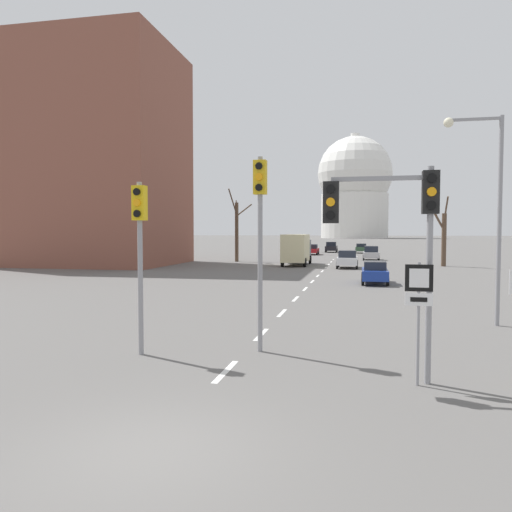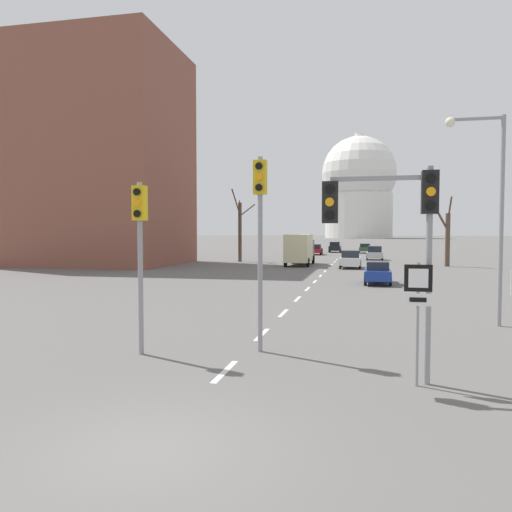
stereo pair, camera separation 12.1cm
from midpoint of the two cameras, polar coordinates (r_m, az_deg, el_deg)
ground_plane at (r=8.60m, az=-12.08°, el=-20.94°), size 800.00×800.00×0.00m
lane_stripe_0 at (r=12.64m, az=-3.29°, el=-13.02°), size 0.16×2.00×0.01m
lane_stripe_1 at (r=16.89m, az=0.88°, el=-8.95°), size 0.16×2.00×0.01m
lane_stripe_2 at (r=21.25m, az=3.31°, el=-6.52°), size 0.16×2.00×0.01m
lane_stripe_3 at (r=25.65m, az=4.90°, el=-4.90°), size 0.16×2.00×0.01m
lane_stripe_4 at (r=30.09m, az=6.01°, el=-3.76°), size 0.16×2.00×0.01m
lane_stripe_5 at (r=34.54m, az=6.84°, el=-2.91°), size 0.16×2.00×0.01m
lane_stripe_6 at (r=39.00m, az=7.48°, el=-2.26°), size 0.16×2.00×0.01m
lane_stripe_7 at (r=43.47m, az=7.98°, el=-1.74°), size 0.16×2.00×0.01m
lane_stripe_8 at (r=47.94m, az=8.39°, el=-1.32°), size 0.16×2.00×0.01m
lane_stripe_9 at (r=52.42m, az=8.73°, el=-0.96°), size 0.16×2.00×0.01m
lane_stripe_10 at (r=56.91m, az=9.02°, el=-0.67°), size 0.16×2.00×0.01m
lane_stripe_11 at (r=61.39m, az=9.26°, el=-0.42°), size 0.16×2.00×0.01m
traffic_signal_near_right at (r=11.72m, az=15.73°, el=4.08°), size 2.56×0.34×4.91m
traffic_signal_centre_tall at (r=14.19m, az=0.72°, el=4.45°), size 0.36×0.34×5.56m
traffic_signal_near_left at (r=14.24m, az=-12.89°, el=2.41°), size 0.36×0.34×4.82m
route_sign_post at (r=11.68m, az=18.30°, el=-4.97°), size 0.60×0.08×2.77m
street_lamp_right at (r=20.07m, az=25.37°, el=6.18°), size 2.07×0.36×7.62m
sedan_near_left at (r=47.51m, az=10.82°, el=-0.35°), size 1.95×4.04×1.68m
sedan_near_right at (r=61.39m, az=13.45°, el=0.31°), size 1.93×4.06×1.69m
sedan_mid_centre at (r=33.75m, az=13.80°, el=-1.81°), size 1.72×4.08×1.49m
sedan_far_left at (r=73.94m, az=6.90°, el=0.76°), size 1.76×4.41×1.56m
sedan_far_right at (r=82.95m, az=9.06°, el=1.01°), size 1.93×4.08×1.73m
sedan_distant_centre at (r=80.71m, az=12.38°, el=0.89°), size 1.85×3.89×1.52m
delivery_truck at (r=50.74m, az=5.08°, el=0.85°), size 2.44×7.20×3.14m
bare_tree_left_near at (r=56.72m, az=-1.78°, el=3.14°), size 2.19×4.35×8.14m
bare_tree_right_near at (r=52.37m, az=21.08°, el=2.18°), size 1.27×2.80×6.79m
capitol_dome at (r=259.18m, az=11.69°, el=7.69°), size 37.23×37.23×52.59m
apartment_block_left at (r=55.98m, az=-18.06°, el=10.64°), size 18.00×14.00×22.36m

